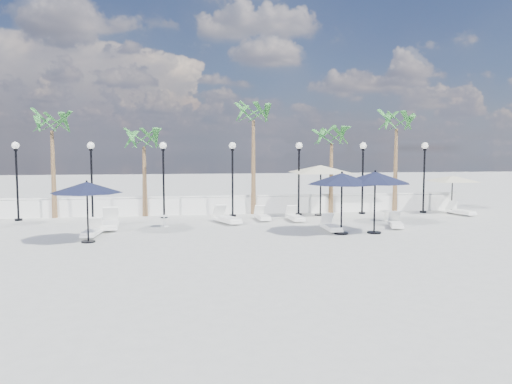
{
  "coord_description": "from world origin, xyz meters",
  "views": [
    {
      "loc": [
        -2.53,
        -19.03,
        3.53
      ],
      "look_at": [
        0.82,
        3.76,
        1.5
      ],
      "focal_mm": 35.0,
      "sensor_mm": 36.0,
      "label": 1
    }
  ],
  "objects": [
    {
      "name": "lounger_7",
      "position": [
        11.99,
        5.29,
        0.21
      ],
      "size": [
        0.98,
        1.78,
        0.63
      ],
      "rotation": [
        0.0,
        0.0,
        0.27
      ],
      "color": "white",
      "rests_on": "ground"
    },
    {
      "name": "palm_4",
      "position": [
        9.2,
        7.3,
        4.73
      ],
      "size": [
        2.6,
        2.6,
        5.7
      ],
      "color": "brown",
      "rests_on": "ground"
    },
    {
      "name": "lounger_4",
      "position": [
        1.3,
        4.89,
        0.21
      ],
      "size": [
        0.65,
        1.68,
        0.61
      ],
      "rotation": [
        0.0,
        0.0,
        0.07
      ],
      "color": "white",
      "rests_on": "ground"
    },
    {
      "name": "palm_1",
      "position": [
        -4.5,
        7.3,
        3.75
      ],
      "size": [
        2.6,
        2.6,
        4.7
      ],
      "color": "brown",
      "rests_on": "ground"
    },
    {
      "name": "parasol_cream_sq_a",
      "position": [
        4.6,
        6.2,
        2.63
      ],
      "size": [
        5.78,
        5.78,
        2.84
      ],
      "color": "black",
      "rests_on": "ground"
    },
    {
      "name": "palm_0",
      "position": [
        -9.0,
        7.3,
        4.53
      ],
      "size": [
        2.6,
        2.6,
        5.5
      ],
      "color": "brown",
      "rests_on": "ground"
    },
    {
      "name": "palm_2",
      "position": [
        1.2,
        7.3,
        5.12
      ],
      "size": [
        2.6,
        2.6,
        6.1
      ],
      "color": "brown",
      "rests_on": "ground"
    },
    {
      "name": "lamppost_6",
      "position": [
        10.5,
        6.5,
        2.49
      ],
      "size": [
        0.36,
        0.36,
        3.84
      ],
      "color": "black",
      "rests_on": "ground"
    },
    {
      "name": "parasol_navy_right",
      "position": [
        3.9,
        0.56,
        2.27
      ],
      "size": [
        2.89,
        2.89,
        2.59
      ],
      "color": "black",
      "rests_on": "ground"
    },
    {
      "name": "lamppost_1",
      "position": [
        -7.0,
        6.5,
        2.49
      ],
      "size": [
        0.36,
        0.36,
        3.84
      ],
      "color": "black",
      "rests_on": "ground"
    },
    {
      "name": "palm_3",
      "position": [
        5.5,
        7.3,
        3.95
      ],
      "size": [
        2.6,
        2.6,
        4.9
      ],
      "color": "brown",
      "rests_on": "ground"
    },
    {
      "name": "lamppost_4",
      "position": [
        3.5,
        6.5,
        2.49
      ],
      "size": [
        0.36,
        0.36,
        3.84
      ],
      "color": "black",
      "rests_on": "ground"
    },
    {
      "name": "lounger_3",
      "position": [
        -0.52,
        4.13,
        0.25
      ],
      "size": [
        1.33,
        2.07,
        0.74
      ],
      "rotation": [
        0.0,
        0.0,
        0.39
      ],
      "color": "white",
      "rests_on": "ground"
    },
    {
      "name": "lamppost_5",
      "position": [
        7.0,
        6.5,
        2.49
      ],
      "size": [
        0.36,
        0.36,
        3.84
      ],
      "color": "black",
      "rests_on": "ground"
    },
    {
      "name": "lamppost_0",
      "position": [
        -10.5,
        6.5,
        2.49
      ],
      "size": [
        0.36,
        0.36,
        3.84
      ],
      "color": "black",
      "rests_on": "ground"
    },
    {
      "name": "lounger_6",
      "position": [
        3.69,
        1.29,
        0.21
      ],
      "size": [
        0.55,
        1.67,
        0.63
      ],
      "rotation": [
        0.0,
        0.0,
        0.0
      ],
      "color": "white",
      "rests_on": "ground"
    },
    {
      "name": "ground",
      "position": [
        0.0,
        0.0,
        0.0
      ],
      "size": [
        100.0,
        100.0,
        0.0
      ],
      "primitive_type": "plane",
      "color": "#A8A8A3",
      "rests_on": "ground"
    },
    {
      "name": "lounger_5",
      "position": [
        2.84,
        4.44,
        0.21
      ],
      "size": [
        0.68,
        1.74,
        0.64
      ],
      "rotation": [
        0.0,
        0.0,
        0.07
      ],
      "color": "white",
      "rests_on": "ground"
    },
    {
      "name": "parasol_cream_sq_b",
      "position": [
        12.0,
        6.2,
        2.03
      ],
      "size": [
        4.37,
        4.37,
        2.19
      ],
      "color": "black",
      "rests_on": "ground"
    },
    {
      "name": "lounger_2",
      "position": [
        -5.71,
        3.18,
        0.27
      ],
      "size": [
        0.88,
        2.21,
        0.81
      ],
      "rotation": [
        0.0,
        0.0,
        0.08
      ],
      "color": "white",
      "rests_on": "ground"
    },
    {
      "name": "lamppost_3",
      "position": [
        0.0,
        6.5,
        2.49
      ],
      "size": [
        0.36,
        0.36,
        3.84
      ],
      "color": "black",
      "rests_on": "ground"
    },
    {
      "name": "lamppost_2",
      "position": [
        -3.5,
        6.5,
        2.49
      ],
      "size": [
        0.36,
        0.36,
        3.84
      ],
      "color": "black",
      "rests_on": "ground"
    },
    {
      "name": "balustrade",
      "position": [
        0.0,
        7.5,
        0.47
      ],
      "size": [
        26.0,
        0.3,
        1.01
      ],
      "color": "silver",
      "rests_on": "ground"
    },
    {
      "name": "parasol_navy_mid",
      "position": [
        5.31,
        0.53,
        2.31
      ],
      "size": [
        2.94,
        2.94,
        2.63
      ],
      "color": "black",
      "rests_on": "ground"
    },
    {
      "name": "side_table_2",
      "position": [
        7.18,
        3.82,
        0.31
      ],
      "size": [
        0.53,
        0.53,
        0.52
      ],
      "color": "white",
      "rests_on": "ground"
    },
    {
      "name": "lounger_1",
      "position": [
        -6.17,
        1.46,
        0.21
      ],
      "size": [
        0.68,
        1.71,
        0.62
      ],
      "rotation": [
        0.0,
        0.0,
        -0.08
      ],
      "color": "white",
      "rests_on": "ground"
    },
    {
      "name": "parasol_navy_left",
      "position": [
        -6.08,
        0.18,
        2.06
      ],
      "size": [
        2.65,
        2.65,
        2.34
      ],
      "color": "black",
      "rests_on": "ground"
    },
    {
      "name": "side_table_1",
      "position": [
        -3.4,
        3.58,
        0.3
      ],
      "size": [
        0.52,
        0.52,
        0.5
      ],
      "color": "white",
      "rests_on": "ground"
    },
    {
      "name": "lounger_8",
      "position": [
        6.82,
        1.76,
        0.2
      ],
      "size": [
        0.98,
        1.7,
        0.61
      ],
      "rotation": [
        0.0,
        0.0,
        -0.3
      ],
      "color": "white",
      "rests_on": "ground"
    }
  ]
}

